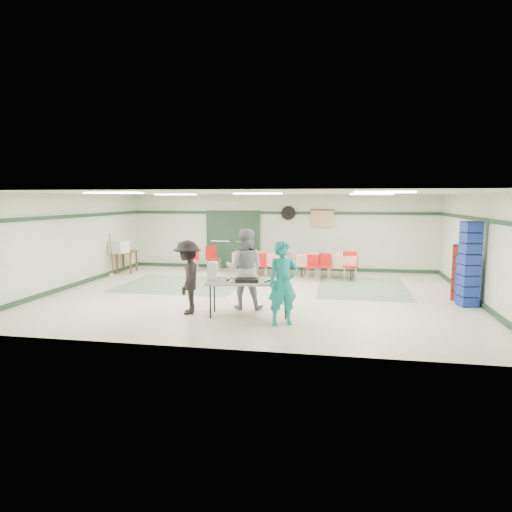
% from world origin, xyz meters
% --- Properties ---
extents(floor, '(11.00, 11.00, 0.00)m').
position_xyz_m(floor, '(0.00, 0.00, 0.00)').
color(floor, '#C1B39B').
rests_on(floor, ground).
extents(ceiling, '(11.00, 11.00, 0.00)m').
position_xyz_m(ceiling, '(0.00, 0.00, 2.70)').
color(ceiling, silver).
rests_on(ceiling, wall_back).
extents(wall_back, '(11.00, 0.00, 11.00)m').
position_xyz_m(wall_back, '(0.00, 4.50, 1.35)').
color(wall_back, '#B8C3A6').
rests_on(wall_back, floor).
extents(wall_front, '(11.00, 0.00, 11.00)m').
position_xyz_m(wall_front, '(0.00, -4.50, 1.35)').
color(wall_front, '#B8C3A6').
rests_on(wall_front, floor).
extents(wall_left, '(0.00, 9.00, 9.00)m').
position_xyz_m(wall_left, '(-5.50, 0.00, 1.35)').
color(wall_left, '#B8C3A6').
rests_on(wall_left, floor).
extents(wall_right, '(0.00, 9.00, 9.00)m').
position_xyz_m(wall_right, '(5.50, 0.00, 1.35)').
color(wall_right, '#B8C3A6').
rests_on(wall_right, floor).
extents(trim_back, '(11.00, 0.06, 0.10)m').
position_xyz_m(trim_back, '(0.00, 4.47, 2.05)').
color(trim_back, '#1D3623').
rests_on(trim_back, wall_back).
extents(baseboard_back, '(11.00, 0.06, 0.12)m').
position_xyz_m(baseboard_back, '(0.00, 4.47, 0.06)').
color(baseboard_back, '#1D3623').
rests_on(baseboard_back, floor).
extents(trim_left, '(0.06, 9.00, 0.10)m').
position_xyz_m(trim_left, '(-5.47, 0.00, 2.05)').
color(trim_left, '#1D3623').
rests_on(trim_left, wall_back).
extents(baseboard_left, '(0.06, 9.00, 0.12)m').
position_xyz_m(baseboard_left, '(-5.47, 0.00, 0.06)').
color(baseboard_left, '#1D3623').
rests_on(baseboard_left, floor).
extents(trim_right, '(0.06, 9.00, 0.10)m').
position_xyz_m(trim_right, '(5.47, 0.00, 2.05)').
color(trim_right, '#1D3623').
rests_on(trim_right, wall_back).
extents(baseboard_right, '(0.06, 9.00, 0.12)m').
position_xyz_m(baseboard_right, '(5.47, 0.00, 0.06)').
color(baseboard_right, '#1D3623').
rests_on(baseboard_right, floor).
extents(green_patch_a, '(3.50, 3.00, 0.01)m').
position_xyz_m(green_patch_a, '(-2.50, 1.00, 0.00)').
color(green_patch_a, gray).
rests_on(green_patch_a, floor).
extents(green_patch_b, '(2.50, 3.50, 0.01)m').
position_xyz_m(green_patch_b, '(2.80, 1.50, 0.00)').
color(green_patch_b, gray).
rests_on(green_patch_b, floor).
extents(double_door_left, '(0.90, 0.06, 2.10)m').
position_xyz_m(double_door_left, '(-2.20, 4.44, 1.05)').
color(double_door_left, gray).
rests_on(double_door_left, floor).
extents(double_door_right, '(0.90, 0.06, 2.10)m').
position_xyz_m(double_door_right, '(-1.25, 4.44, 1.05)').
color(double_door_right, gray).
rests_on(double_door_right, floor).
extents(door_frame, '(2.00, 0.03, 2.15)m').
position_xyz_m(door_frame, '(-1.73, 4.42, 1.05)').
color(door_frame, '#1D3623').
rests_on(door_frame, floor).
extents(wall_fan, '(0.50, 0.10, 0.50)m').
position_xyz_m(wall_fan, '(0.30, 4.44, 2.05)').
color(wall_fan, black).
rests_on(wall_fan, wall_back).
extents(scroll_banner, '(0.80, 0.02, 0.60)m').
position_xyz_m(scroll_banner, '(1.50, 4.44, 1.85)').
color(scroll_banner, tan).
rests_on(scroll_banner, wall_back).
extents(serving_table, '(1.94, 0.99, 0.76)m').
position_xyz_m(serving_table, '(0.19, -2.20, 0.72)').
color(serving_table, '#A2A29D').
rests_on(serving_table, floor).
extents(sheet_tray_right, '(0.58, 0.47, 0.02)m').
position_xyz_m(sheet_tray_right, '(0.72, -2.29, 0.77)').
color(sheet_tray_right, silver).
rests_on(sheet_tray_right, serving_table).
extents(sheet_tray_mid, '(0.57, 0.46, 0.02)m').
position_xyz_m(sheet_tray_mid, '(0.13, -2.10, 0.77)').
color(sheet_tray_mid, silver).
rests_on(sheet_tray_mid, serving_table).
extents(sheet_tray_left, '(0.65, 0.53, 0.02)m').
position_xyz_m(sheet_tray_left, '(-0.40, -2.29, 0.77)').
color(sheet_tray_left, silver).
rests_on(sheet_tray_left, serving_table).
extents(baking_pan, '(0.53, 0.37, 0.08)m').
position_xyz_m(baking_pan, '(0.17, -2.28, 0.80)').
color(baking_pan, black).
rests_on(baking_pan, serving_table).
extents(foam_box_stack, '(0.25, 0.23, 0.40)m').
position_xyz_m(foam_box_stack, '(-0.62, -2.19, 0.96)').
color(foam_box_stack, white).
rests_on(foam_box_stack, serving_table).
extents(volunteer_teal, '(0.74, 0.64, 1.71)m').
position_xyz_m(volunteer_teal, '(1.02, -2.80, 0.86)').
color(volunteer_teal, teal).
rests_on(volunteer_teal, floor).
extents(volunteer_grey, '(0.92, 0.72, 1.87)m').
position_xyz_m(volunteer_grey, '(-0.04, -1.54, 0.93)').
color(volunteer_grey, '#939398').
rests_on(volunteer_grey, floor).
extents(volunteer_dark, '(0.83, 1.17, 1.64)m').
position_xyz_m(volunteer_dark, '(-1.18, -2.25, 0.82)').
color(volunteer_dark, black).
rests_on(volunteer_dark, floor).
extents(dining_table_a, '(2.00, 1.09, 0.77)m').
position_xyz_m(dining_table_a, '(1.75, 3.16, 0.57)').
color(dining_table_a, red).
rests_on(dining_table_a, floor).
extents(dining_table_b, '(1.87, 0.95, 0.77)m').
position_xyz_m(dining_table_b, '(-0.45, 3.16, 0.57)').
color(dining_table_b, red).
rests_on(dining_table_b, floor).
extents(chair_a, '(0.44, 0.45, 0.84)m').
position_xyz_m(chair_a, '(1.67, 2.59, 0.51)').
color(chair_a, red).
rests_on(chair_a, floor).
extents(chair_b, '(0.42, 0.42, 0.79)m').
position_xyz_m(chair_b, '(1.29, 2.58, 0.48)').
color(chair_b, red).
rests_on(chair_b, floor).
extents(chair_c, '(0.45, 0.45, 0.91)m').
position_xyz_m(chair_c, '(2.46, 2.59, 0.56)').
color(chair_c, red).
rests_on(chair_c, floor).
extents(chair_d, '(0.47, 0.47, 0.79)m').
position_xyz_m(chair_d, '(-0.37, 2.58, 0.48)').
color(chair_d, red).
rests_on(chair_d, floor).
extents(chair_loose_a, '(0.59, 0.59, 0.90)m').
position_xyz_m(chair_loose_a, '(-2.29, 3.62, 0.55)').
color(chair_loose_a, red).
rests_on(chair_loose_a, floor).
extents(chair_loose_b, '(0.50, 0.50, 0.90)m').
position_xyz_m(chair_loose_b, '(-2.95, 3.44, 0.55)').
color(chair_loose_b, red).
rests_on(chair_loose_b, floor).
extents(crate_stack_blue_a, '(0.46, 0.46, 2.03)m').
position_xyz_m(crate_stack_blue_a, '(5.15, -0.41, 1.01)').
color(crate_stack_blue_a, '#1A399C').
rests_on(crate_stack_blue_a, floor).
extents(crate_stack_red, '(0.52, 0.52, 1.40)m').
position_xyz_m(crate_stack_red, '(5.15, 0.31, 0.70)').
color(crate_stack_red, '#A32310').
rests_on(crate_stack_red, floor).
extents(crate_stack_blue_b, '(0.40, 0.40, 1.18)m').
position_xyz_m(crate_stack_blue_b, '(5.15, 0.16, 0.59)').
color(crate_stack_blue_b, '#1A399C').
rests_on(crate_stack_blue_b, floor).
extents(printer_table, '(0.72, 0.98, 0.74)m').
position_xyz_m(printer_table, '(-5.15, 2.84, 0.64)').
color(printer_table, brown).
rests_on(printer_table, floor).
extents(office_printer, '(0.61, 0.56, 0.41)m').
position_xyz_m(office_printer, '(-5.15, 2.29, 0.95)').
color(office_printer, beige).
rests_on(office_printer, printer_table).
extents(broom, '(0.07, 0.23, 1.39)m').
position_xyz_m(broom, '(-5.23, 1.92, 0.73)').
color(broom, brown).
rests_on(broom, floor).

